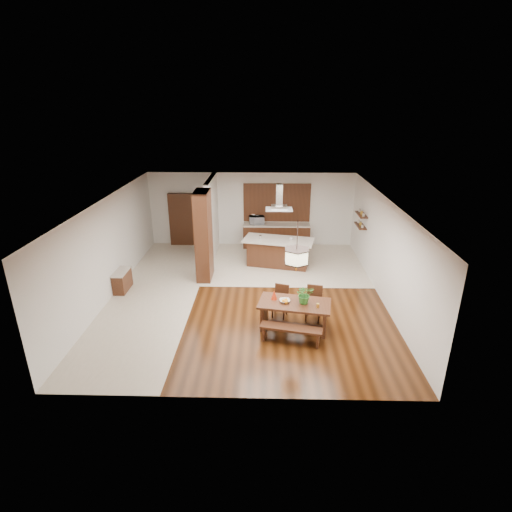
{
  "coord_description": "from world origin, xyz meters",
  "views": [
    {
      "loc": [
        0.57,
        -10.79,
        5.49
      ],
      "look_at": [
        0.3,
        0.0,
        1.25
      ],
      "focal_mm": 28.0,
      "sensor_mm": 36.0,
      "label": 1
    }
  ],
  "objects_px": {
    "pendant_lantern": "(297,246)",
    "kitchen_island": "(278,252)",
    "dining_chair_right": "(314,304)",
    "foliage_plant": "(305,294)",
    "hallway_console": "(122,281)",
    "island_cup": "(291,239)",
    "dining_bench": "(291,335)",
    "fruit_bowl": "(285,301)",
    "dining_table": "(294,309)",
    "range_hood": "(279,197)",
    "microwave": "(257,220)",
    "dining_chair_left": "(280,302)"
  },
  "relations": [
    {
      "from": "hallway_console",
      "to": "kitchen_island",
      "type": "height_order",
      "value": "kitchen_island"
    },
    {
      "from": "pendant_lantern",
      "to": "range_hood",
      "type": "bearing_deg",
      "value": 94.12
    },
    {
      "from": "dining_chair_left",
      "to": "range_hood",
      "type": "xyz_separation_m",
      "value": [
        0.04,
        3.57,
        2.03
      ]
    },
    {
      "from": "dining_table",
      "to": "range_hood",
      "type": "relative_size",
      "value": 2.13
    },
    {
      "from": "dining_chair_left",
      "to": "hallway_console",
      "type": "bearing_deg",
      "value": -179.45
    },
    {
      "from": "kitchen_island",
      "to": "island_cup",
      "type": "bearing_deg",
      "value": 1.29
    },
    {
      "from": "dining_chair_right",
      "to": "kitchen_island",
      "type": "relative_size",
      "value": 0.36
    },
    {
      "from": "pendant_lantern",
      "to": "foliage_plant",
      "type": "height_order",
      "value": "pendant_lantern"
    },
    {
      "from": "fruit_bowl",
      "to": "pendant_lantern",
      "type": "bearing_deg",
      "value": -5.76
    },
    {
      "from": "dining_chair_left",
      "to": "fruit_bowl",
      "type": "height_order",
      "value": "dining_chair_left"
    },
    {
      "from": "hallway_console",
      "to": "dining_bench",
      "type": "xyz_separation_m",
      "value": [
        5.02,
        -2.72,
        -0.11
      ]
    },
    {
      "from": "pendant_lantern",
      "to": "fruit_bowl",
      "type": "relative_size",
      "value": 4.97
    },
    {
      "from": "dining_chair_right",
      "to": "fruit_bowl",
      "type": "distance_m",
      "value": 0.95
    },
    {
      "from": "dining_bench",
      "to": "fruit_bowl",
      "type": "xyz_separation_m",
      "value": [
        -0.13,
        0.66,
        0.57
      ]
    },
    {
      "from": "island_cup",
      "to": "dining_bench",
      "type": "bearing_deg",
      "value": -92.99
    },
    {
      "from": "island_cup",
      "to": "microwave",
      "type": "height_order",
      "value": "microwave"
    },
    {
      "from": "pendant_lantern",
      "to": "range_hood",
      "type": "distance_m",
      "value": 4.2
    },
    {
      "from": "kitchen_island",
      "to": "dining_table",
      "type": "bearing_deg",
      "value": -73.43
    },
    {
      "from": "fruit_bowl",
      "to": "island_cup",
      "type": "height_order",
      "value": "island_cup"
    },
    {
      "from": "dining_bench",
      "to": "dining_table",
      "type": "bearing_deg",
      "value": 79.8
    },
    {
      "from": "dining_chair_right",
      "to": "island_cup",
      "type": "distance_m",
      "value": 3.7
    },
    {
      "from": "hallway_console",
      "to": "range_hood",
      "type": "bearing_deg",
      "value": 23.52
    },
    {
      "from": "dining_chair_right",
      "to": "foliage_plant",
      "type": "bearing_deg",
      "value": -110.17
    },
    {
      "from": "dining_table",
      "to": "dining_chair_left",
      "type": "relative_size",
      "value": 2.18
    },
    {
      "from": "kitchen_island",
      "to": "dining_chair_left",
      "type": "bearing_deg",
      "value": -78.22
    },
    {
      "from": "hallway_console",
      "to": "dining_bench",
      "type": "height_order",
      "value": "hallway_console"
    },
    {
      "from": "microwave",
      "to": "fruit_bowl",
      "type": "bearing_deg",
      "value": -90.16
    },
    {
      "from": "dining_bench",
      "to": "dining_chair_left",
      "type": "bearing_deg",
      "value": 100.36
    },
    {
      "from": "pendant_lantern",
      "to": "kitchen_island",
      "type": "xyz_separation_m",
      "value": [
        -0.3,
        4.18,
        -1.74
      ]
    },
    {
      "from": "dining_bench",
      "to": "range_hood",
      "type": "bearing_deg",
      "value": 92.22
    },
    {
      "from": "hallway_console",
      "to": "dining_bench",
      "type": "relative_size",
      "value": 0.59
    },
    {
      "from": "range_hood",
      "to": "microwave",
      "type": "distance_m",
      "value": 2.47
    },
    {
      "from": "hallway_console",
      "to": "dining_chair_right",
      "type": "height_order",
      "value": "dining_chair_right"
    },
    {
      "from": "dining_chair_right",
      "to": "range_hood",
      "type": "relative_size",
      "value": 1.04
    },
    {
      "from": "hallway_console",
      "to": "range_hood",
      "type": "xyz_separation_m",
      "value": [
        4.83,
        2.1,
        2.15
      ]
    },
    {
      "from": "dining_bench",
      "to": "island_cup",
      "type": "xyz_separation_m",
      "value": [
        0.25,
        4.73,
        0.82
      ]
    },
    {
      "from": "dining_chair_right",
      "to": "foliage_plant",
      "type": "distance_m",
      "value": 0.76
    },
    {
      "from": "dining_table",
      "to": "dining_chair_right",
      "type": "distance_m",
      "value": 0.71
    },
    {
      "from": "dining_chair_left",
      "to": "fruit_bowl",
      "type": "xyz_separation_m",
      "value": [
        0.09,
        -0.59,
        0.34
      ]
    },
    {
      "from": "dining_bench",
      "to": "fruit_bowl",
      "type": "relative_size",
      "value": 5.63
    },
    {
      "from": "pendant_lantern",
      "to": "microwave",
      "type": "distance_m",
      "value": 6.3
    },
    {
      "from": "dining_table",
      "to": "island_cup",
      "type": "height_order",
      "value": "island_cup"
    },
    {
      "from": "hallway_console",
      "to": "kitchen_island",
      "type": "relative_size",
      "value": 0.34
    },
    {
      "from": "hallway_console",
      "to": "dining_chair_left",
      "type": "bearing_deg",
      "value": -17.05
    },
    {
      "from": "fruit_bowl",
      "to": "island_cup",
      "type": "distance_m",
      "value": 4.1
    },
    {
      "from": "hallway_console",
      "to": "island_cup",
      "type": "relative_size",
      "value": 8.06
    },
    {
      "from": "hallway_console",
      "to": "kitchen_island",
      "type": "distance_m",
      "value": 5.27
    },
    {
      "from": "fruit_bowl",
      "to": "microwave",
      "type": "xyz_separation_m",
      "value": [
        -0.85,
        6.07,
        0.33
      ]
    },
    {
      "from": "hallway_console",
      "to": "dining_chair_left",
      "type": "distance_m",
      "value": 5.01
    },
    {
      "from": "dining_bench",
      "to": "foliage_plant",
      "type": "height_order",
      "value": "foliage_plant"
    }
  ]
}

